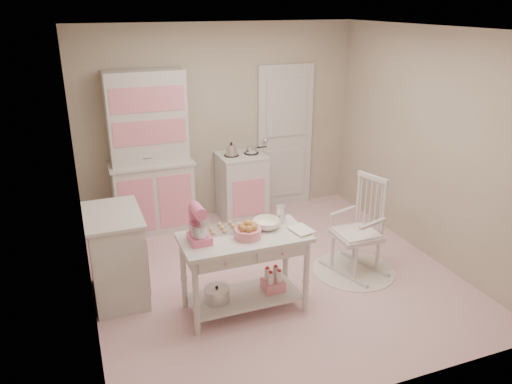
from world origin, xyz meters
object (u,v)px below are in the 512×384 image
Objects in this scene: bread_basket at (248,233)px; rocking_chair at (357,226)px; hutch at (150,154)px; stand_mixer at (199,225)px; stove at (242,186)px; work_table at (244,273)px; base_cabinet at (117,255)px.

rocking_chair is at bearing 12.61° from bread_basket.
stand_mixer is at bearing -88.22° from hutch.
hutch is at bearing 177.61° from stove.
bread_basket reaches higher than work_table.
rocking_chair is 1.44m from bread_basket.
stove is (1.20, -0.05, -0.58)m from hutch.
base_cabinet is 1.41m from bread_basket.
stove is 0.77× the size of work_table.
hutch is 2.30m from work_table.
hutch is 2.26× the size of stove.
base_cabinet is 2.55m from rocking_chair.
rocking_chair is 0.92× the size of work_table.
stove is 1.00× the size of base_cabinet.
base_cabinet is 1.31m from work_table.
base_cabinet is (-1.83, -1.42, 0.00)m from stove.
stand_mixer is (0.69, -0.66, 0.51)m from base_cabinet.
bread_basket is at bearing -107.83° from stove.
stand_mixer is (-0.42, 0.02, 0.57)m from work_table.
base_cabinet is 0.77× the size of work_table.
rocking_chair reaches higher than base_cabinet.
rocking_chair is (0.68, -1.85, 0.09)m from stove.
stove is 2.71× the size of stand_mixer.
bread_basket is (0.51, -2.21, -0.19)m from hutch.
base_cabinet is at bearing 147.07° from bread_basket.
rocking_chair is at bearing -45.32° from hutch.
hutch is at bearing 102.71° from work_table.
work_table is 4.80× the size of bread_basket.
bread_basket is (-0.69, -2.16, 0.39)m from stove.
stand_mixer reaches higher than base_cabinet.
stand_mixer is at bearing -118.51° from stove.
bread_basket is at bearing -68.20° from work_table.
hutch reaches higher than stove.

